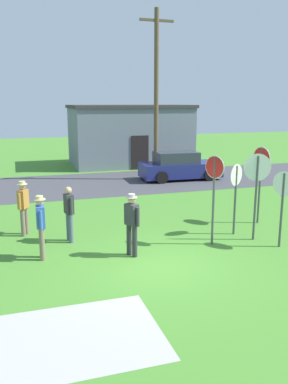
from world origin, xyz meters
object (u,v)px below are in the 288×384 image
stop_sign_low_front (236,187)px  person_near_signs (69,211)px  parked_car_on_street (179,167)px  stop_sign_center_cluster (261,171)px  stop_sign_tallest (214,186)px  person_on_left (132,221)px  stop_sign_leaning_left (283,196)px  stop_sign_nearest (257,181)px  person_with_sunhat (23,205)px  person_holding_notes (41,224)px  utility_pole (156,94)px

stop_sign_low_front → person_near_signs: 5.17m
parked_car_on_street → stop_sign_center_cluster: 8.47m
stop_sign_low_front → stop_sign_tallest: stop_sign_tallest is taller
person_near_signs → person_on_left: bearing=-48.9°
parked_car_on_street → stop_sign_leaning_left: 10.76m
parked_car_on_street → person_near_signs: person_near_signs is taller
stop_sign_leaning_left → stop_sign_nearest: bearing=116.6°
stop_sign_tallest → stop_sign_center_cluster: bearing=30.7°
stop_sign_center_cluster → person_with_sunhat: stop_sign_center_cluster is taller
stop_sign_center_cluster → person_on_left: bearing=-161.7°
stop_sign_leaning_left → person_near_signs: stop_sign_leaning_left is taller
parked_car_on_street → stop_sign_center_cluster: bearing=-93.4°
stop_sign_center_cluster → person_holding_notes: 7.52m
utility_pole → stop_sign_leaning_left: utility_pole is taller
stop_sign_center_cluster → stop_sign_tallest: 2.93m
stop_sign_center_cluster → person_near_signs: 6.55m
parked_car_on_street → person_holding_notes: size_ratio=2.51×
stop_sign_center_cluster → person_with_sunhat: bearing=172.2°
stop_sign_low_front → person_on_left: (-3.61, -0.82, -0.54)m
parked_car_on_street → stop_sign_low_front: 9.46m
stop_sign_center_cluster → stop_sign_nearest: stop_sign_center_cluster is taller
person_with_sunhat → person_on_left: bearing=-44.9°
parked_car_on_street → person_near_signs: 10.91m
parked_car_on_street → stop_sign_center_cluster: (-0.50, -8.38, 1.14)m
stop_sign_leaning_left → stop_sign_tallest: size_ratio=0.84×
person_with_sunhat → person_near_signs: person_with_sunhat is taller
stop_sign_low_front → person_with_sunhat: (-6.34, 1.91, -0.54)m
stop_sign_leaning_left → parked_car_on_street: bearing=83.4°
person_holding_notes → person_near_signs: size_ratio=1.03×
stop_sign_tallest → person_with_sunhat: (-5.25, 2.56, -0.78)m
parked_car_on_street → person_on_left: size_ratio=2.51×
person_with_sunhat → person_near_signs: bearing=-39.5°
stop_sign_center_cluster → stop_sign_nearest: 1.88m
person_with_sunhat → stop_sign_center_cluster: bearing=-7.8°
person_with_sunhat → utility_pole: bearing=47.4°
stop_sign_nearest → person_with_sunhat: 7.18m
stop_sign_center_cluster → parked_car_on_street: bearing=86.6°
stop_sign_nearest → stop_sign_leaning_left: size_ratio=1.19×
person_on_left → stop_sign_low_front: bearing=12.8°
parked_car_on_street → stop_sign_tallest: bearing=-107.0°
stop_sign_nearest → person_with_sunhat: size_ratio=1.52×
stop_sign_leaning_left → person_near_signs: bearing=158.3°
stop_sign_tallest → person_holding_notes: (-4.86, 0.35, -0.78)m
stop_sign_low_front → person_holding_notes: 5.99m
stop_sign_nearest → person_holding_notes: (-6.26, 0.36, -0.84)m
stop_sign_nearest → person_near_signs: size_ratio=1.57×
stop_sign_center_cluster → person_on_left: size_ratio=1.53×
stop_sign_low_front → person_with_sunhat: stop_sign_low_front is taller
stop_sign_leaning_left → person_on_left: (-4.29, 0.61, -0.53)m
stop_sign_center_cluster → stop_sign_low_front: bearing=-149.4°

